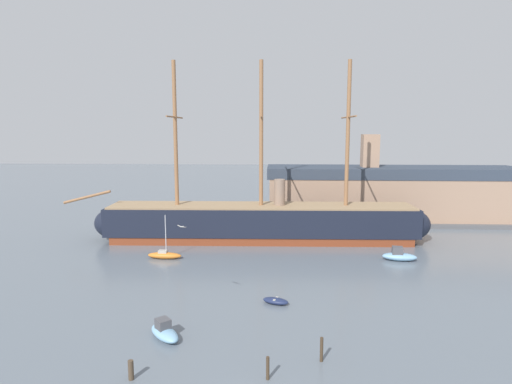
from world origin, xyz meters
TOP-DOWN VIEW (x-y plane):
  - tall_ship at (-1.20, 45.09)m, footprint 61.75×13.02m
  - motorboat_foreground_left at (-8.65, 10.02)m, footprint 4.01×4.27m
  - dinghy_near_centre at (1.40, 18.27)m, footprint 3.13×2.17m
  - sailboat_alongside_bow at (-14.88, 34.07)m, footprint 5.07×1.77m
  - motorboat_alongside_stern at (19.07, 34.81)m, footprint 5.06×2.74m
  - dinghy_far_left at (-28.40, 52.76)m, footprint 1.94×1.23m
  - mooring_piling_nearest at (0.85, 3.90)m, footprint 0.26×0.26m
  - mooring_piling_left_pair at (-9.49, 3.38)m, footprint 0.42×0.42m
  - mooring_piling_right_pair at (5.18, 6.70)m, footprint 0.27×0.27m
  - dockside_warehouse_right at (24.44, 61.61)m, footprint 53.87×13.00m
  - seagull_in_flight at (-7.85, 14.69)m, footprint 1.12×0.92m

SIDE VIEW (x-z plane):
  - dinghy_far_left at x=-28.40m, z-range 0.00..0.43m
  - dinghy_near_centre at x=1.40m, z-range 0.00..0.68m
  - sailboat_alongside_bow at x=-14.88m, z-range -2.70..3.80m
  - motorboat_foreground_left at x=-8.65m, z-range -0.26..1.48m
  - motorboat_alongside_stern at x=19.07m, z-range -0.30..1.72m
  - mooring_piling_left_pair at x=-9.49m, z-range 0.00..1.54m
  - mooring_piling_nearest at x=0.85m, z-range 0.00..1.83m
  - mooring_piling_right_pair at x=5.18m, z-range 0.00..2.07m
  - tall_ship at x=-1.20m, z-range -11.62..18.09m
  - dockside_warehouse_right at x=24.44m, z-range -3.22..14.40m
  - seagull_in_flight at x=-7.85m, z-range 9.23..9.37m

